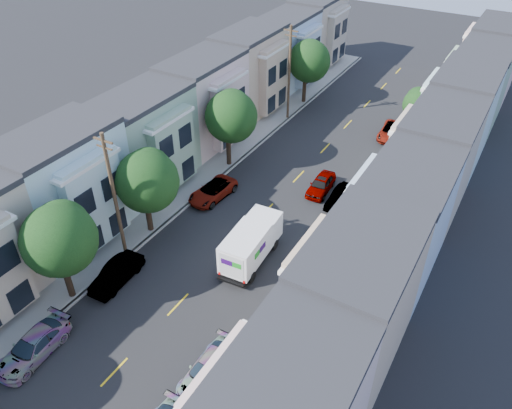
{
  "coord_description": "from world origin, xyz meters",
  "views": [
    {
      "loc": [
        15.87,
        -17.03,
        24.77
      ],
      "look_at": [
        0.32,
        9.71,
        2.2
      ],
      "focal_mm": 35.0,
      "sensor_mm": 36.0,
      "label": 1
    }
  ],
  "objects_px": {
    "fedex_truck": "(251,243)",
    "parked_left_c": "(117,274)",
    "parked_right_c": "(341,197)",
    "parked_right_d": "(391,132)",
    "parked_left_b": "(34,347)",
    "tree_b": "(58,240)",
    "tree_c": "(146,181)",
    "utility_pole_near": "(115,198)",
    "tree_d": "(230,117)",
    "parked_left_d": "(213,191)",
    "utility_pole_far": "(289,74)",
    "parked_right_b": "(208,370)",
    "tree_e": "(308,61)",
    "lead_sedan": "(321,185)",
    "tree_far_r": "(418,105)"
  },
  "relations": [
    {
      "from": "tree_d",
      "to": "utility_pole_far",
      "type": "bearing_deg",
      "value": 89.99
    },
    {
      "from": "utility_pole_near",
      "to": "parked_left_d",
      "type": "relative_size",
      "value": 2.1
    },
    {
      "from": "parked_right_c",
      "to": "parked_right_d",
      "type": "height_order",
      "value": "parked_right_c"
    },
    {
      "from": "tree_c",
      "to": "tree_d",
      "type": "xyz_separation_m",
      "value": [
        -0.0,
        11.38,
        0.33
      ]
    },
    {
      "from": "parked_left_c",
      "to": "parked_right_c",
      "type": "distance_m",
      "value": 19.09
    },
    {
      "from": "tree_d",
      "to": "tree_far_r",
      "type": "xyz_separation_m",
      "value": [
        13.2,
        13.18,
        -1.06
      ]
    },
    {
      "from": "parked_left_c",
      "to": "parked_right_d",
      "type": "bearing_deg",
      "value": 68.52
    },
    {
      "from": "tree_c",
      "to": "tree_d",
      "type": "relative_size",
      "value": 0.95
    },
    {
      "from": "parked_left_d",
      "to": "parked_right_b",
      "type": "height_order",
      "value": "parked_right_b"
    },
    {
      "from": "tree_e",
      "to": "utility_pole_near",
      "type": "bearing_deg",
      "value": -90.0
    },
    {
      "from": "tree_c",
      "to": "parked_left_b",
      "type": "height_order",
      "value": "tree_c"
    },
    {
      "from": "parked_left_d",
      "to": "parked_right_d",
      "type": "height_order",
      "value": "parked_left_d"
    },
    {
      "from": "tree_e",
      "to": "parked_left_d",
      "type": "bearing_deg",
      "value": -86.24
    },
    {
      "from": "parked_left_d",
      "to": "parked_right_d",
      "type": "distance_m",
      "value": 20.66
    },
    {
      "from": "lead_sedan",
      "to": "parked_left_d",
      "type": "distance_m",
      "value": 9.38
    },
    {
      "from": "tree_d",
      "to": "parked_right_b",
      "type": "height_order",
      "value": "tree_d"
    },
    {
      "from": "utility_pole_far",
      "to": "lead_sedan",
      "type": "distance_m",
      "value": 15.0
    },
    {
      "from": "parked_left_c",
      "to": "parked_right_b",
      "type": "bearing_deg",
      "value": -20.99
    },
    {
      "from": "tree_c",
      "to": "parked_right_c",
      "type": "distance_m",
      "value": 16.11
    },
    {
      "from": "tree_b",
      "to": "tree_c",
      "type": "xyz_separation_m",
      "value": [
        0.0,
        8.11,
        -0.33
      ]
    },
    {
      "from": "lead_sedan",
      "to": "tree_c",
      "type": "bearing_deg",
      "value": -130.69
    },
    {
      "from": "tree_c",
      "to": "tree_far_r",
      "type": "relative_size",
      "value": 1.27
    },
    {
      "from": "utility_pole_far",
      "to": "parked_right_b",
      "type": "height_order",
      "value": "utility_pole_far"
    },
    {
      "from": "parked_left_b",
      "to": "parked_left_d",
      "type": "relative_size",
      "value": 0.99
    },
    {
      "from": "tree_far_r",
      "to": "parked_left_d",
      "type": "height_order",
      "value": "tree_far_r"
    },
    {
      "from": "parked_right_b",
      "to": "utility_pole_near",
      "type": "bearing_deg",
      "value": 153.56
    },
    {
      "from": "fedex_truck",
      "to": "parked_left_b",
      "type": "distance_m",
      "value": 15.27
    },
    {
      "from": "tree_c",
      "to": "parked_right_d",
      "type": "relative_size",
      "value": 1.51
    },
    {
      "from": "tree_e",
      "to": "lead_sedan",
      "type": "relative_size",
      "value": 1.72
    },
    {
      "from": "fedex_truck",
      "to": "lead_sedan",
      "type": "relative_size",
      "value": 1.4
    },
    {
      "from": "tree_b",
      "to": "tree_c",
      "type": "height_order",
      "value": "tree_b"
    },
    {
      "from": "parked_left_b",
      "to": "parked_left_d",
      "type": "distance_m",
      "value": 18.74
    },
    {
      "from": "parked_right_d",
      "to": "fedex_truck",
      "type": "bearing_deg",
      "value": -101.04
    },
    {
      "from": "fedex_truck",
      "to": "parked_left_d",
      "type": "relative_size",
      "value": 1.26
    },
    {
      "from": "tree_b",
      "to": "utility_pole_far",
      "type": "height_order",
      "value": "utility_pole_far"
    },
    {
      "from": "tree_far_r",
      "to": "tree_c",
      "type": "bearing_deg",
      "value": -118.25
    },
    {
      "from": "tree_b",
      "to": "parked_right_c",
      "type": "height_order",
      "value": "tree_b"
    },
    {
      "from": "parked_right_b",
      "to": "tree_c",
      "type": "bearing_deg",
      "value": 141.97
    },
    {
      "from": "utility_pole_near",
      "to": "parked_right_d",
      "type": "relative_size",
      "value": 2.12
    },
    {
      "from": "tree_d",
      "to": "parked_left_d",
      "type": "relative_size",
      "value": 1.56
    },
    {
      "from": "utility_pole_near",
      "to": "parked_left_c",
      "type": "xyz_separation_m",
      "value": [
        1.4,
        -2.38,
        -4.43
      ]
    },
    {
      "from": "parked_left_b",
      "to": "fedex_truck",
      "type": "bearing_deg",
      "value": 59.41
    },
    {
      "from": "tree_b",
      "to": "tree_far_r",
      "type": "distance_m",
      "value": 35.25
    },
    {
      "from": "parked_left_d",
      "to": "parked_left_c",
      "type": "bearing_deg",
      "value": -84.82
    },
    {
      "from": "fedex_truck",
      "to": "parked_left_c",
      "type": "distance_m",
      "value": 9.55
    },
    {
      "from": "utility_pole_near",
      "to": "parked_left_c",
      "type": "bearing_deg",
      "value": -59.54
    },
    {
      "from": "parked_right_b",
      "to": "tree_b",
      "type": "bearing_deg",
      "value": 176.86
    },
    {
      "from": "parked_left_d",
      "to": "tree_c",
      "type": "bearing_deg",
      "value": -97.62
    },
    {
      "from": "utility_pole_far",
      "to": "parked_right_d",
      "type": "distance_m",
      "value": 12.16
    },
    {
      "from": "utility_pole_near",
      "to": "lead_sedan",
      "type": "xyz_separation_m",
      "value": [
        8.99,
        14.85,
        -4.46
      ]
    }
  ]
}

